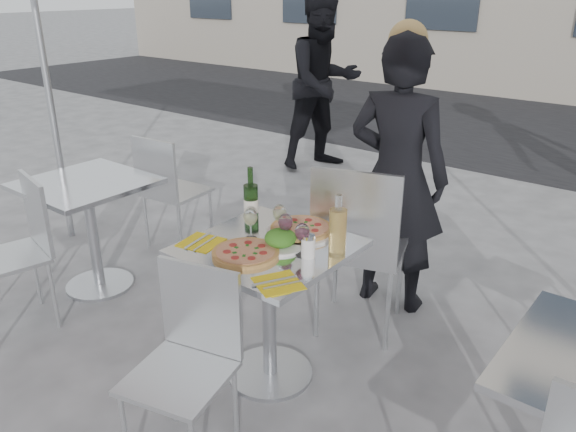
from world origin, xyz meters
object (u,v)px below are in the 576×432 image
Objects in this scene: chair_far at (358,239)px; carafe at (338,231)px; wine_bottle at (251,201)px; pizza_near at (246,253)px; sugar_shaker at (308,246)px; wineglass_white_b at (280,214)px; napkin_left at (201,242)px; pizza_far at (301,229)px; pedestrian_a at (324,82)px; wineglass_white_a at (250,218)px; wineglass_red_a at (285,223)px; woman_diner at (397,177)px; wineglass_red_b at (302,233)px; side_chair_lnear at (21,241)px; napkin_right at (278,283)px; salad_plate at (281,240)px; side_chair_lfar at (167,184)px; side_table_left at (90,212)px; main_table at (269,284)px; chair_near at (189,349)px.

chair_far is 0.56m from carafe.
pizza_near is at bearing -52.17° from wine_bottle.
chair_far reaches higher than sugar_shaker.
wineglass_white_b is 0.75× the size of napkin_left.
wineglass_white_b is (-0.07, -0.09, 0.09)m from pizza_far.
pedestrian_a is 11.71× the size of wineglass_white_a.
woman_diner is at bearing 87.12° from wineglass_red_a.
wineglass_white_a is 0.26m from napkin_left.
side_chair_lnear is at bearing -163.32° from wineglass_red_b.
napkin_right is at bearing -124.76° from pedestrian_a.
side_chair_lnear is 4.02× the size of salad_plate.
side_chair_lfar is 1.67m from pizza_far.
pizza_near is 1.06× the size of carafe.
pedestrian_a is 3.52m from pizza_far.
side_table_left is 1.43m from wineglass_white_a.
salad_plate is (0.06, 0.02, 0.25)m from main_table.
wineglass_white_a reaches higher than side_table_left.
wineglass_red_b is at bearing 2.42° from wineglass_white_a.
wineglass_white_a is at bearing -177.58° from wineglass_red_b.
side_chair_lfar is (-0.06, 0.69, -0.01)m from side_table_left.
pizza_far is at bearing 82.41° from pizza_near.
woman_diner is at bearing -173.36° from side_chair_lfar.
carafe is 0.39m from napkin_right.
side_chair_lnear is 5.62× the size of wineglass_white_a.
wineglass_red_a is at bearing 62.35° from chair_far.
napkin_left is 0.86× the size of napkin_right.
main_table is at bearing 150.40° from side_chair_lfar.
sugar_shaker is (0.18, 0.58, 0.30)m from chair_near.
side_chair_lfar is 2.07m from napkin_right.
carafe is at bearing 16.29° from napkin_left.
wineglass_white_b reaches higher than main_table.
wineglass_white_b is 1.00× the size of wineglass_red_a.
sugar_shaker is 0.34m from wineglass_white_a.
sugar_shaker is at bearing -46.40° from pizza_far.
pedestrian_a reaches higher than napkin_right.
wineglass_red_a is (0.03, -0.16, 0.09)m from pizza_far.
chair_far is 0.56× the size of pedestrian_a.
side_chair_lnear is at bearing -161.37° from carafe.
woman_diner reaches higher than carafe.
side_table_left is 1.84m from carafe.
carafe is 0.16m from wineglass_red_b.
wineglass_red_a is (-0.25, -0.06, -0.01)m from carafe.
pizza_far is at bearing 37.66° from side_chair_lnear.
napkin_left is (-0.16, -0.18, -0.11)m from wineglass_white_a.
pizza_far is 0.19m from wineglass_red_a.
side_table_left is 0.85× the size of side_chair_lnear.
carafe is at bearing -19.51° from pizza_far.
pizza_far is at bearing 145.49° from napkin_right.
napkin_right is (0.24, -0.47, -0.01)m from pizza_far.
wineglass_red_a is 0.75× the size of napkin_left.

